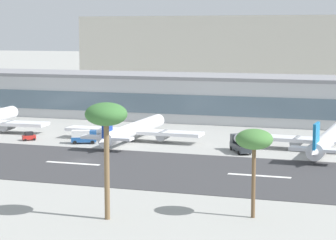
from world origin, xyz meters
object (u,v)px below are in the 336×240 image
object	(u,v)px
distant_hotel_block	(236,53)
service_fuel_truck_1	(240,143)
service_box_truck_2	(84,136)
palm_tree_0	(254,141)
airliner_navy_tail_gate_1	(132,131)
terminal_building	(189,97)
airliner_blue_tail_gate_2	(327,140)
service_baggage_tug_0	(29,136)
palm_tree_1	(106,118)

from	to	relation	value
distant_hotel_block	service_fuel_truck_1	bearing A→B (deg)	-77.42
service_box_truck_2	palm_tree_0	distance (m)	73.09
airliner_navy_tail_gate_1	service_fuel_truck_1	world-z (taller)	airliner_navy_tail_gate_1
terminal_building	palm_tree_0	distance (m)	110.54
terminal_building	airliner_blue_tail_gate_2	bearing A→B (deg)	-45.27
service_baggage_tug_0	palm_tree_0	bearing A→B (deg)	98.49
airliner_navy_tail_gate_1	service_fuel_truck_1	bearing A→B (deg)	-102.08
service_fuel_truck_1	palm_tree_0	size ratio (longest dim) A/B	0.66
palm_tree_1	distant_hotel_block	bearing A→B (deg)	97.31
airliner_blue_tail_gate_2	service_baggage_tug_0	bearing A→B (deg)	98.89
terminal_building	service_fuel_truck_1	xyz separation A→B (m)	(26.85, -51.72, -4.85)
distant_hotel_block	service_box_truck_2	size ratio (longest dim) A/B	22.10
service_box_truck_2	palm_tree_1	xyz separation A→B (m)	(31.15, -58.72, 13.03)
distant_hotel_block	service_baggage_tug_0	distance (m)	158.56
service_box_truck_2	airliner_blue_tail_gate_2	bearing A→B (deg)	-15.44
service_baggage_tug_0	palm_tree_1	size ratio (longest dim) A/B	0.20
service_baggage_tug_0	service_fuel_truck_1	world-z (taller)	service_fuel_truck_1
airliner_navy_tail_gate_1	palm_tree_1	distance (m)	69.83
terminal_building	service_fuel_truck_1	size ratio (longest dim) A/B	17.29
service_baggage_tug_0	airliner_blue_tail_gate_2	bearing A→B (deg)	141.04
distant_hotel_block	airliner_navy_tail_gate_1	world-z (taller)	distant_hotel_block
service_fuel_truck_1	palm_tree_1	world-z (taller)	palm_tree_1
distant_hotel_block	airliner_navy_tail_gate_1	distance (m)	150.85
airliner_navy_tail_gate_1	palm_tree_0	bearing A→B (deg)	-143.67
service_fuel_truck_1	service_box_truck_2	xyz separation A→B (m)	(-38.48, -0.03, -0.24)
palm_tree_0	palm_tree_1	world-z (taller)	palm_tree_1
terminal_building	distant_hotel_block	size ratio (longest dim) A/B	1.05
airliner_blue_tail_gate_2	palm_tree_1	world-z (taller)	palm_tree_1
airliner_navy_tail_gate_1	service_box_truck_2	xyz separation A→B (m)	(-9.86, -6.67, -0.89)
terminal_building	service_box_truck_2	size ratio (longest dim) A/B	23.26
palm_tree_0	service_fuel_truck_1	bearing A→B (deg)	103.73
airliner_blue_tail_gate_2	terminal_building	bearing A→B (deg)	48.98
airliner_navy_tail_gate_1	service_fuel_truck_1	distance (m)	29.40
distant_hotel_block	service_box_truck_2	world-z (taller)	distant_hotel_block
service_baggage_tug_0	service_fuel_truck_1	xyz separation A→B (m)	(53.51, -0.01, 0.98)
terminal_building	palm_tree_0	bearing A→B (deg)	-69.09
airliner_blue_tail_gate_2	service_fuel_truck_1	bearing A→B (deg)	111.78
distant_hotel_block	palm_tree_1	distance (m)	217.21
palm_tree_0	palm_tree_1	bearing A→B (deg)	-159.89
distant_hotel_block	service_baggage_tug_0	size ratio (longest dim) A/B	41.74
airliner_navy_tail_gate_1	airliner_blue_tail_gate_2	world-z (taller)	airliner_blue_tail_gate_2
terminal_building	service_baggage_tug_0	bearing A→B (deg)	-117.27
airliner_blue_tail_gate_2	palm_tree_1	size ratio (longest dim) A/B	2.43
service_baggage_tug_0	service_fuel_truck_1	bearing A→B (deg)	136.39
service_box_truck_2	palm_tree_1	world-z (taller)	palm_tree_1
airliner_blue_tail_gate_2	palm_tree_0	size ratio (longest dim) A/B	3.15
terminal_building	airliner_navy_tail_gate_1	bearing A→B (deg)	-92.25
airliner_navy_tail_gate_1	service_fuel_truck_1	xyz separation A→B (m)	(28.63, -6.64, -0.65)
service_fuel_truck_1	palm_tree_0	xyz separation A→B (m)	(12.57, -51.45, 9.32)
airliner_navy_tail_gate_1	service_box_truck_2	world-z (taller)	airliner_navy_tail_gate_1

